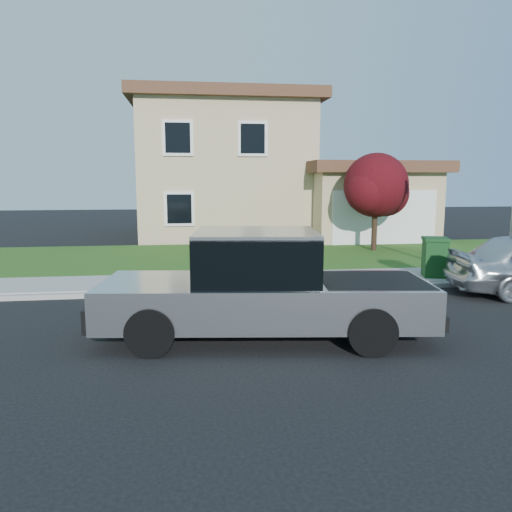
{
  "coord_description": "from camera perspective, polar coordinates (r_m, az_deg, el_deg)",
  "views": [
    {
      "loc": [
        -1.84,
        -9.42,
        2.86
      ],
      "look_at": [
        -0.38,
        1.25,
        1.2
      ],
      "focal_mm": 35.0,
      "sensor_mm": 36.0,
      "label": 1
    }
  ],
  "objects": [
    {
      "name": "ground",
      "position": [
        10.01,
        3.16,
        -7.85
      ],
      "size": [
        80.0,
        80.0,
        0.0
      ],
      "primitive_type": "plane",
      "color": "black",
      "rests_on": "ground"
    },
    {
      "name": "curb",
      "position": [
        12.94,
        5.08,
        -3.77
      ],
      "size": [
        40.0,
        0.2,
        0.12
      ],
      "primitive_type": "cube",
      "color": "gray",
      "rests_on": "ground"
    },
    {
      "name": "sidewalk",
      "position": [
        13.99,
        4.08,
        -2.74
      ],
      "size": [
        40.0,
        2.0,
        0.15
      ],
      "primitive_type": "cube",
      "color": "gray",
      "rests_on": "ground"
    },
    {
      "name": "lawn",
      "position": [
        18.36,
        1.21,
        -0.05
      ],
      "size": [
        40.0,
        7.0,
        0.1
      ],
      "primitive_type": "cube",
      "color": "#214413",
      "rests_on": "ground"
    },
    {
      "name": "house",
      "position": [
        25.99,
        -0.83,
        9.43
      ],
      "size": [
        14.0,
        11.3,
        6.85
      ],
      "color": "tan",
      "rests_on": "ground"
    },
    {
      "name": "pickup_truck",
      "position": [
        8.97,
        0.8,
        -3.76
      ],
      "size": [
        6.16,
        2.73,
        1.96
      ],
      "rotation": [
        0.0,
        0.0,
        -0.12
      ],
      "color": "black",
      "rests_on": "ground"
    },
    {
      "name": "woman",
      "position": [
        11.26,
        -1.71,
        -1.92
      ],
      "size": [
        0.6,
        0.46,
        1.63
      ],
      "rotation": [
        0.0,
        0.0,
        2.94
      ],
      "color": "#E1997B",
      "rests_on": "ground"
    },
    {
      "name": "ornamental_tree",
      "position": [
        20.07,
        13.63,
        7.53
      ],
      "size": [
        2.75,
        2.48,
        3.78
      ],
      "color": "black",
      "rests_on": "lawn"
    },
    {
      "name": "trash_bin",
      "position": [
        14.88,
        19.76,
        -0.08
      ],
      "size": [
        0.87,
        0.94,
        1.1
      ],
      "rotation": [
        0.0,
        0.0,
        -0.29
      ],
      "color": "#0F3813",
      "rests_on": "sidewalk"
    }
  ]
}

